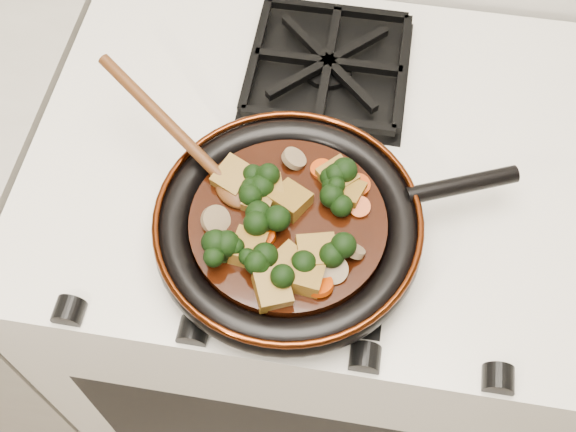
# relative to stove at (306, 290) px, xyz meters

# --- Properties ---
(stove) EXTENTS (0.76, 0.60, 0.90)m
(stove) POSITION_rel_stove_xyz_m (0.00, 0.00, 0.00)
(stove) COLOR silver
(stove) RESTS_ON ground
(burner_grate_front) EXTENTS (0.23, 0.23, 0.03)m
(burner_grate_front) POSITION_rel_stove_xyz_m (0.00, -0.14, 0.46)
(burner_grate_front) COLOR black
(burner_grate_front) RESTS_ON stove
(burner_grate_back) EXTENTS (0.23, 0.23, 0.03)m
(burner_grate_back) POSITION_rel_stove_xyz_m (0.00, 0.14, 0.46)
(burner_grate_back) COLOR black
(burner_grate_back) RESTS_ON stove
(skillet) EXTENTS (0.43, 0.32, 0.05)m
(skillet) POSITION_rel_stove_xyz_m (-0.01, -0.15, 0.49)
(skillet) COLOR black
(skillet) RESTS_ON burner_grate_front
(braising_sauce) EXTENTS (0.23, 0.23, 0.02)m
(braising_sauce) POSITION_rel_stove_xyz_m (-0.01, -0.15, 0.50)
(braising_sauce) COLOR black
(braising_sauce) RESTS_ON skillet
(tofu_cube_0) EXTENTS (0.05, 0.06, 0.03)m
(tofu_cube_0) POSITION_rel_stove_xyz_m (-0.01, -0.12, 0.52)
(tofu_cube_0) COLOR brown
(tofu_cube_0) RESTS_ON braising_sauce
(tofu_cube_1) EXTENTS (0.05, 0.05, 0.02)m
(tofu_cube_1) POSITION_rel_stove_xyz_m (-0.04, -0.11, 0.52)
(tofu_cube_1) COLOR brown
(tofu_cube_1) RESTS_ON braising_sauce
(tofu_cube_2) EXTENTS (0.04, 0.04, 0.02)m
(tofu_cube_2) POSITION_rel_stove_xyz_m (0.06, -0.10, 0.52)
(tofu_cube_2) COLOR brown
(tofu_cube_2) RESTS_ON braising_sauce
(tofu_cube_3) EXTENTS (0.04, 0.05, 0.03)m
(tofu_cube_3) POSITION_rel_stove_xyz_m (0.02, -0.22, 0.52)
(tofu_cube_3) COLOR brown
(tofu_cube_3) RESTS_ON braising_sauce
(tofu_cube_4) EXTENTS (0.04, 0.04, 0.02)m
(tofu_cube_4) POSITION_rel_stove_xyz_m (-0.05, -0.13, 0.52)
(tofu_cube_4) COLOR brown
(tofu_cube_4) RESTS_ON braising_sauce
(tofu_cube_5) EXTENTS (0.05, 0.06, 0.03)m
(tofu_cube_5) POSITION_rel_stove_xyz_m (-0.01, -0.24, 0.52)
(tofu_cube_5) COLOR brown
(tofu_cube_5) RESTS_ON braising_sauce
(tofu_cube_6) EXTENTS (0.05, 0.05, 0.02)m
(tofu_cube_6) POSITION_rel_stove_xyz_m (-0.00, -0.20, 0.52)
(tofu_cube_6) COLOR brown
(tofu_cube_6) RESTS_ON braising_sauce
(tofu_cube_7) EXTENTS (0.05, 0.05, 0.03)m
(tofu_cube_7) POSITION_rel_stove_xyz_m (0.03, -0.19, 0.52)
(tofu_cube_7) COLOR brown
(tofu_cube_7) RESTS_ON braising_sauce
(tofu_cube_8) EXTENTS (0.04, 0.05, 0.03)m
(tofu_cube_8) POSITION_rel_stove_xyz_m (-0.05, -0.19, 0.52)
(tofu_cube_8) COLOR brown
(tofu_cube_8) RESTS_ON braising_sauce
(tofu_cube_9) EXTENTS (0.06, 0.06, 0.02)m
(tofu_cube_9) POSITION_rel_stove_xyz_m (0.04, -0.08, 0.52)
(tofu_cube_9) COLOR brown
(tofu_cube_9) RESTS_ON braising_sauce
(tofu_cube_10) EXTENTS (0.05, 0.06, 0.03)m
(tofu_cube_10) POSITION_rel_stove_xyz_m (-0.08, -0.10, 0.52)
(tofu_cube_10) COLOR brown
(tofu_cube_10) RESTS_ON braising_sauce
(broccoli_floret_0) EXTENTS (0.09, 0.09, 0.07)m
(broccoli_floret_0) POSITION_rel_stove_xyz_m (-0.04, -0.22, 0.52)
(broccoli_floret_0) COLOR black
(broccoli_floret_0) RESTS_ON braising_sauce
(broccoli_floret_1) EXTENTS (0.06, 0.06, 0.06)m
(broccoli_floret_1) POSITION_rel_stove_xyz_m (-0.06, -0.12, 0.52)
(broccoli_floret_1) COLOR black
(broccoli_floret_1) RESTS_ON braising_sauce
(broccoli_floret_2) EXTENTS (0.09, 0.09, 0.06)m
(broccoli_floret_2) POSITION_rel_stove_xyz_m (0.04, -0.09, 0.52)
(broccoli_floret_2) COLOR black
(broccoli_floret_2) RESTS_ON braising_sauce
(broccoli_floret_3) EXTENTS (0.07, 0.07, 0.08)m
(broccoli_floret_3) POSITION_rel_stove_xyz_m (-0.05, -0.11, 0.52)
(broccoli_floret_3) COLOR black
(broccoli_floret_3) RESTS_ON braising_sauce
(broccoli_floret_4) EXTENTS (0.09, 0.09, 0.08)m
(broccoli_floret_4) POSITION_rel_stove_xyz_m (-0.03, -0.16, 0.52)
(broccoli_floret_4) COLOR black
(broccoli_floret_4) RESTS_ON braising_sauce
(broccoli_floret_5) EXTENTS (0.07, 0.07, 0.06)m
(broccoli_floret_5) POSITION_rel_stove_xyz_m (0.04, -0.11, 0.52)
(broccoli_floret_5) COLOR black
(broccoli_floret_5) RESTS_ON braising_sauce
(broccoli_floret_6) EXTENTS (0.08, 0.09, 0.08)m
(broccoli_floret_6) POSITION_rel_stove_xyz_m (0.01, -0.22, 0.52)
(broccoli_floret_6) COLOR black
(broccoli_floret_6) RESTS_ON braising_sauce
(broccoli_floret_7) EXTENTS (0.09, 0.09, 0.07)m
(broccoli_floret_7) POSITION_rel_stove_xyz_m (0.04, -0.18, 0.52)
(broccoli_floret_7) COLOR black
(broccoli_floret_7) RESTS_ON braising_sauce
(broccoli_floret_8) EXTENTS (0.08, 0.09, 0.07)m
(broccoli_floret_8) POSITION_rel_stove_xyz_m (-0.07, -0.21, 0.52)
(broccoli_floret_8) COLOR black
(broccoli_floret_8) RESTS_ON braising_sauce
(carrot_coin_0) EXTENTS (0.03, 0.03, 0.02)m
(carrot_coin_0) POSITION_rel_stove_xyz_m (0.04, -0.23, 0.51)
(carrot_coin_0) COLOR #AC3204
(carrot_coin_0) RESTS_ON braising_sauce
(carrot_coin_1) EXTENTS (0.03, 0.03, 0.01)m
(carrot_coin_1) POSITION_rel_stove_xyz_m (0.06, -0.09, 0.51)
(carrot_coin_1) COLOR #AC3204
(carrot_coin_1) RESTS_ON braising_sauce
(carrot_coin_2) EXTENTS (0.03, 0.03, 0.02)m
(carrot_coin_2) POSITION_rel_stove_xyz_m (-0.03, -0.17, 0.51)
(carrot_coin_2) COLOR #AC3204
(carrot_coin_2) RESTS_ON braising_sauce
(carrot_coin_3) EXTENTS (0.03, 0.03, 0.01)m
(carrot_coin_3) POSITION_rel_stove_xyz_m (0.02, -0.07, 0.51)
(carrot_coin_3) COLOR #AC3204
(carrot_coin_3) RESTS_ON braising_sauce
(carrot_coin_4) EXTENTS (0.03, 0.03, 0.02)m
(carrot_coin_4) POSITION_rel_stove_xyz_m (-0.00, -0.20, 0.51)
(carrot_coin_4) COLOR #AC3204
(carrot_coin_4) RESTS_ON braising_sauce
(carrot_coin_5) EXTENTS (0.03, 0.03, 0.01)m
(carrot_coin_5) POSITION_rel_stove_xyz_m (0.07, -0.12, 0.51)
(carrot_coin_5) COLOR #AC3204
(carrot_coin_5) RESTS_ON braising_sauce
(mushroom_slice_0) EXTENTS (0.04, 0.04, 0.02)m
(mushroom_slice_0) POSITION_rel_stove_xyz_m (-0.02, -0.06, 0.52)
(mushroom_slice_0) COLOR #796446
(mushroom_slice_0) RESTS_ON braising_sauce
(mushroom_slice_1) EXTENTS (0.04, 0.04, 0.03)m
(mushroom_slice_1) POSITION_rel_stove_xyz_m (-0.09, -0.16, 0.52)
(mushroom_slice_1) COLOR #796446
(mushroom_slice_1) RESTS_ON braising_sauce
(mushroom_slice_2) EXTENTS (0.04, 0.04, 0.02)m
(mushroom_slice_2) POSITION_rel_stove_xyz_m (0.05, -0.20, 0.52)
(mushroom_slice_2) COLOR #796446
(mushroom_slice_2) RESTS_ON braising_sauce
(mushroom_slice_3) EXTENTS (0.04, 0.04, 0.03)m
(mushroom_slice_3) POSITION_rel_stove_xyz_m (0.07, -0.18, 0.52)
(mushroom_slice_3) COLOR #796446
(mushroom_slice_3) RESTS_ON braising_sauce
(wooden_spoon) EXTENTS (0.14, 0.11, 0.24)m
(wooden_spoon) POSITION_rel_stove_xyz_m (-0.13, -0.08, 0.53)
(wooden_spoon) COLOR #4C2810
(wooden_spoon) RESTS_ON braising_sauce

